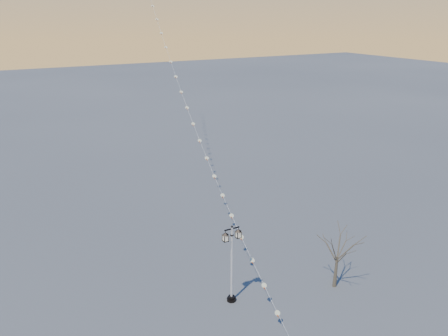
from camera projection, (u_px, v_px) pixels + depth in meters
street_lamp at (232, 260)px, 26.98m from camera, size 1.42×0.62×5.59m
bare_tree at (338, 248)px, 28.47m from camera, size 2.65×2.65×4.39m
kite_train at (175, 41)px, 40.85m from camera, size 7.55×50.16×31.22m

